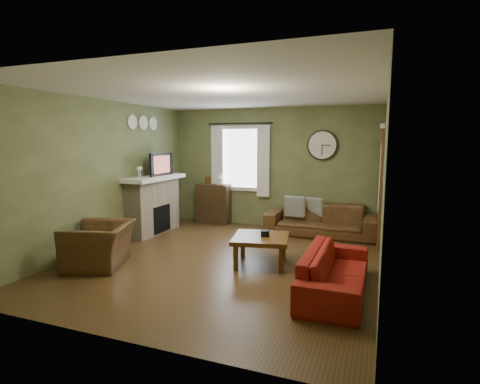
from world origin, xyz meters
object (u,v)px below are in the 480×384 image
(bookshelf, at_px, (214,204))
(coffee_table, at_px, (261,250))
(sofa_brown, at_px, (320,220))
(sofa_red, at_px, (335,271))
(armchair, at_px, (100,245))

(bookshelf, bearing_deg, coffee_table, -51.56)
(sofa_brown, height_order, sofa_red, sofa_brown)
(bookshelf, distance_m, sofa_red, 4.39)
(sofa_red, bearing_deg, bookshelf, 45.12)
(bookshelf, relative_size, armchair, 0.91)
(bookshelf, xyz_separation_m, armchair, (-0.35, -3.35, -0.13))
(bookshelf, height_order, armchair, bookshelf)
(sofa_red, distance_m, armchair, 3.46)
(sofa_red, xyz_separation_m, armchair, (-3.45, -0.25, 0.06))
(sofa_red, distance_m, coffee_table, 1.38)
(sofa_red, bearing_deg, coffee_table, 60.18)
(sofa_brown, height_order, armchair, armchair)
(bookshelf, relative_size, coffee_table, 1.09)
(bookshelf, relative_size, sofa_red, 0.49)
(sofa_red, height_order, coffee_table, sofa_red)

